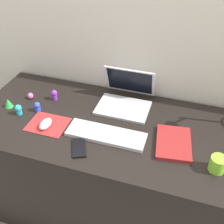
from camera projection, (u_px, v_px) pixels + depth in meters
ground_plane at (111, 205)px, 1.97m from camera, size 6.00×6.00×0.00m
back_wall at (129, 95)px, 1.85m from camera, size 2.76×0.05×1.36m
desk at (110, 170)px, 1.75m from camera, size 1.56×0.70×0.74m
laptop at (126, 96)px, 1.65m from camera, size 0.30×0.28×0.20m
keyboard at (106, 135)px, 1.44m from camera, size 0.41×0.13×0.02m
mousepad at (48, 124)px, 1.52m from camera, size 0.21×0.17×0.00m
mouse at (46, 124)px, 1.49m from camera, size 0.06×0.10×0.03m
cell_phone at (79, 148)px, 1.37m from camera, size 0.11×0.14×0.01m
notebook_pad at (174, 143)px, 1.39m from camera, size 0.20×0.26×0.02m
coffee_mug at (218, 164)px, 1.25m from camera, size 0.07×0.07×0.08m
toy_figurine_green at (8, 103)px, 1.63m from camera, size 0.05×0.05×0.05m
toy_figurine_pink at (30, 96)px, 1.70m from camera, size 0.03×0.03×0.04m
toy_figurine_purple at (54, 95)px, 1.69m from camera, size 0.04×0.04×0.07m
toy_figurine_cyan at (18, 109)px, 1.57m from camera, size 0.04×0.04×0.06m
toy_figurine_blue at (37, 107)px, 1.60m from camera, size 0.03×0.03×0.06m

